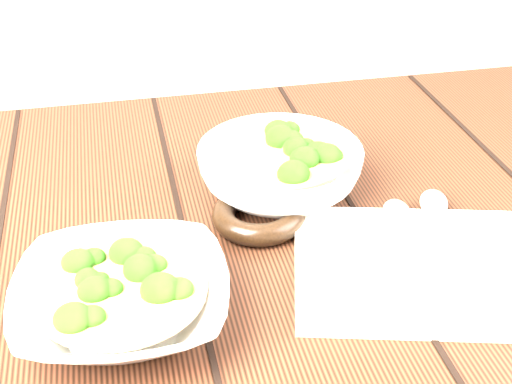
{
  "coord_description": "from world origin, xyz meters",
  "views": [
    {
      "loc": [
        -0.08,
        -0.62,
        1.2
      ],
      "look_at": [
        0.06,
        0.02,
        0.8
      ],
      "focal_mm": 50.0,
      "sensor_mm": 36.0,
      "label": 1
    }
  ],
  "objects_px": {
    "soup_bowl_front": "(122,299)",
    "napkin": "(415,267)",
    "soup_bowl_back": "(280,169)",
    "trivet": "(258,215)",
    "table": "(210,329)"
  },
  "relations": [
    {
      "from": "soup_bowl_back",
      "to": "soup_bowl_front",
      "type": "bearing_deg",
      "value": -136.06
    },
    {
      "from": "soup_bowl_front",
      "to": "trivet",
      "type": "xyz_separation_m",
      "value": [
        0.16,
        0.13,
        -0.01
      ]
    },
    {
      "from": "table",
      "to": "soup_bowl_front",
      "type": "bearing_deg",
      "value": -132.51
    },
    {
      "from": "soup_bowl_front",
      "to": "napkin",
      "type": "height_order",
      "value": "soup_bowl_front"
    },
    {
      "from": "table",
      "to": "soup_bowl_back",
      "type": "relative_size",
      "value": 5.54
    },
    {
      "from": "soup_bowl_back",
      "to": "trivet",
      "type": "height_order",
      "value": "soup_bowl_back"
    },
    {
      "from": "trivet",
      "to": "soup_bowl_front",
      "type": "bearing_deg",
      "value": -140.55
    },
    {
      "from": "napkin",
      "to": "soup_bowl_back",
      "type": "bearing_deg",
      "value": 133.55
    },
    {
      "from": "soup_bowl_back",
      "to": "napkin",
      "type": "height_order",
      "value": "soup_bowl_back"
    },
    {
      "from": "soup_bowl_back",
      "to": "trivet",
      "type": "relative_size",
      "value": 2.06
    },
    {
      "from": "table",
      "to": "soup_bowl_front",
      "type": "relative_size",
      "value": 5.59
    },
    {
      "from": "table",
      "to": "soup_bowl_front",
      "type": "distance_m",
      "value": 0.2
    },
    {
      "from": "table",
      "to": "trivet",
      "type": "distance_m",
      "value": 0.15
    },
    {
      "from": "trivet",
      "to": "napkin",
      "type": "xyz_separation_m",
      "value": [
        0.14,
        -0.12,
        -0.01
      ]
    },
    {
      "from": "table",
      "to": "soup_bowl_front",
      "type": "xyz_separation_m",
      "value": [
        -0.09,
        -0.1,
        0.15
      ]
    }
  ]
}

